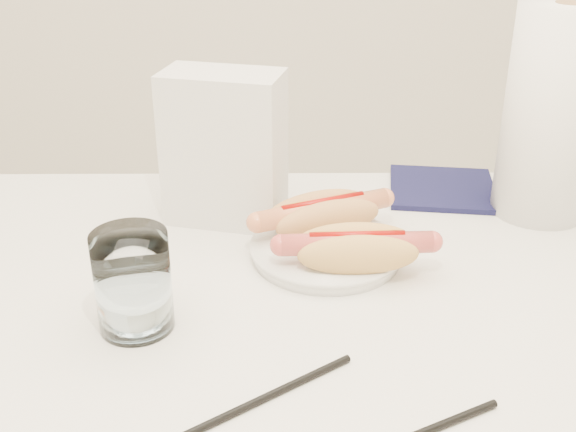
{
  "coord_description": "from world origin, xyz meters",
  "views": [
    {
      "loc": [
        -0.03,
        -0.69,
        1.21
      ],
      "look_at": [
        -0.03,
        0.1,
        0.82
      ],
      "focal_mm": 44.77,
      "sensor_mm": 36.0,
      "label": 1
    }
  ],
  "objects_px": {
    "table": "(312,351)",
    "water_glass": "(133,282)",
    "paper_towel_roll": "(552,114)",
    "plate": "(326,252)",
    "hotdog_right": "(356,249)",
    "napkin_box": "(224,148)",
    "hotdog_left": "(323,215)"
  },
  "relations": [
    {
      "from": "plate",
      "to": "hotdog_left",
      "type": "bearing_deg",
      "value": 94.24
    },
    {
      "from": "table",
      "to": "paper_towel_roll",
      "type": "height_order",
      "value": "paper_towel_roll"
    },
    {
      "from": "hotdog_right",
      "to": "napkin_box",
      "type": "relative_size",
      "value": 0.86
    },
    {
      "from": "table",
      "to": "water_glass",
      "type": "height_order",
      "value": "water_glass"
    },
    {
      "from": "table",
      "to": "plate",
      "type": "height_order",
      "value": "plate"
    },
    {
      "from": "paper_towel_roll",
      "to": "hotdog_right",
      "type": "bearing_deg",
      "value": -146.9
    },
    {
      "from": "hotdog_left",
      "to": "hotdog_right",
      "type": "relative_size",
      "value": 0.99
    },
    {
      "from": "hotdog_right",
      "to": "paper_towel_roll",
      "type": "height_order",
      "value": "paper_towel_roll"
    },
    {
      "from": "hotdog_left",
      "to": "paper_towel_roll",
      "type": "height_order",
      "value": "paper_towel_roll"
    },
    {
      "from": "hotdog_left",
      "to": "water_glass",
      "type": "bearing_deg",
      "value": -160.72
    },
    {
      "from": "table",
      "to": "plate",
      "type": "bearing_deg",
      "value": 79.54
    },
    {
      "from": "plate",
      "to": "water_glass",
      "type": "xyz_separation_m",
      "value": [
        -0.22,
        -0.15,
        0.05
      ]
    },
    {
      "from": "hotdog_left",
      "to": "hotdog_right",
      "type": "xyz_separation_m",
      "value": [
        0.04,
        -0.09,
        -0.0
      ]
    },
    {
      "from": "hotdog_left",
      "to": "hotdog_right",
      "type": "bearing_deg",
      "value": -91.51
    },
    {
      "from": "water_glass",
      "to": "napkin_box",
      "type": "bearing_deg",
      "value": 73.17
    },
    {
      "from": "napkin_box",
      "to": "hotdog_right",
      "type": "bearing_deg",
      "value": -30.39
    },
    {
      "from": "water_glass",
      "to": "plate",
      "type": "bearing_deg",
      "value": 34.88
    },
    {
      "from": "water_glass",
      "to": "napkin_box",
      "type": "height_order",
      "value": "napkin_box"
    },
    {
      "from": "table",
      "to": "paper_towel_roll",
      "type": "bearing_deg",
      "value": 36.97
    },
    {
      "from": "plate",
      "to": "hotdog_left",
      "type": "relative_size",
      "value": 1.04
    },
    {
      "from": "water_glass",
      "to": "paper_towel_roll",
      "type": "relative_size",
      "value": 0.38
    },
    {
      "from": "table",
      "to": "plate",
      "type": "distance_m",
      "value": 0.14
    },
    {
      "from": "plate",
      "to": "hotdog_right",
      "type": "xyz_separation_m",
      "value": [
        0.03,
        -0.05,
        0.03
      ]
    },
    {
      "from": "water_glass",
      "to": "paper_towel_roll",
      "type": "xyz_separation_m",
      "value": [
        0.54,
        0.29,
        0.09
      ]
    },
    {
      "from": "table",
      "to": "plate",
      "type": "xyz_separation_m",
      "value": [
        0.02,
        0.12,
        0.07
      ]
    },
    {
      "from": "table",
      "to": "hotdog_left",
      "type": "height_order",
      "value": "hotdog_left"
    },
    {
      "from": "napkin_box",
      "to": "paper_towel_roll",
      "type": "height_order",
      "value": "paper_towel_roll"
    },
    {
      "from": "paper_towel_roll",
      "to": "hotdog_left",
      "type": "bearing_deg",
      "value": -163.86
    },
    {
      "from": "table",
      "to": "napkin_box",
      "type": "distance_m",
      "value": 0.31
    },
    {
      "from": "table",
      "to": "napkin_box",
      "type": "height_order",
      "value": "napkin_box"
    },
    {
      "from": "plate",
      "to": "hotdog_right",
      "type": "relative_size",
      "value": 1.03
    },
    {
      "from": "plate",
      "to": "paper_towel_roll",
      "type": "height_order",
      "value": "paper_towel_roll"
    }
  ]
}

